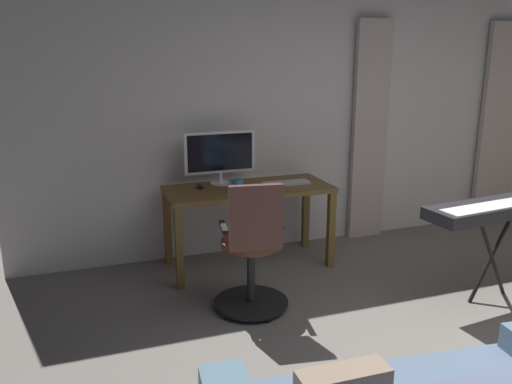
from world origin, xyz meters
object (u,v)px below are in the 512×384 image
at_px(computer_mouse, 200,186).
at_px(mug_tea, 238,186).
at_px(computer_keyboard, 286,183).
at_px(desk, 249,198).
at_px(office_chair, 252,253).
at_px(piano_keyboard, 498,210).
at_px(computer_monitor, 220,154).

xyz_separation_m(computer_mouse, mug_tea, (-0.27, 0.22, 0.03)).
bearing_deg(computer_mouse, computer_keyboard, 170.57).
relative_size(desk, office_chair, 1.42).
xyz_separation_m(computer_keyboard, piano_keyboard, (-1.22, 1.21, -0.02)).
distance_m(desk, computer_keyboard, 0.36).
height_order(desk, mug_tea, mug_tea).
xyz_separation_m(computer_monitor, computer_mouse, (0.20, 0.09, -0.25)).
relative_size(computer_keyboard, piano_keyboard, 0.35).
relative_size(desk, mug_tea, 10.53).
relative_size(computer_monitor, piano_keyboard, 0.51).
xyz_separation_m(desk, computer_monitor, (0.20, -0.19, 0.37)).
bearing_deg(computer_mouse, computer_monitor, -155.80).
bearing_deg(mug_tea, computer_monitor, -78.23).
bearing_deg(piano_keyboard, office_chair, -18.56).
xyz_separation_m(computer_monitor, computer_keyboard, (-0.54, 0.22, -0.26)).
xyz_separation_m(computer_keyboard, computer_mouse, (0.74, -0.12, 0.01)).
relative_size(desk, computer_monitor, 2.26).
height_order(computer_monitor, mug_tea, computer_monitor).
height_order(computer_monitor, computer_keyboard, computer_monitor).
xyz_separation_m(desk, computer_mouse, (0.40, -0.10, 0.12)).
bearing_deg(computer_mouse, piano_keyboard, 145.80).
bearing_deg(computer_monitor, mug_tea, 101.77).
relative_size(office_chair, computer_monitor, 1.59).
height_order(computer_keyboard, piano_keyboard, piano_keyboard).
bearing_deg(office_chair, computer_monitor, 95.98).
bearing_deg(computer_mouse, office_chair, 99.58).
distance_m(office_chair, computer_mouse, 0.98).
relative_size(computer_mouse, mug_tea, 0.74).
xyz_separation_m(computer_monitor, mug_tea, (-0.06, 0.31, -0.22)).
relative_size(computer_monitor, mug_tea, 4.66).
bearing_deg(computer_keyboard, piano_keyboard, 135.20).
bearing_deg(office_chair, mug_tea, 89.60).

